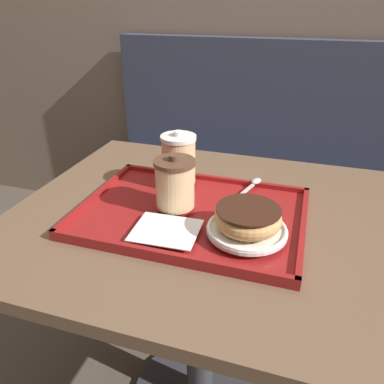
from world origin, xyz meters
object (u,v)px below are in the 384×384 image
coffee_cup_front (175,183)px  spoon (252,185)px  coffee_cup_rear (179,159)px  donut_chocolate_glazed (248,217)px

coffee_cup_front → spoon: bearing=44.6°
coffee_cup_front → spoon: size_ratio=0.82×
coffee_cup_front → coffee_cup_rear: (-0.03, 0.12, 0.01)m
coffee_cup_rear → spoon: coffee_cup_rear is taller
coffee_cup_rear → spoon: (0.19, 0.03, -0.06)m
coffee_cup_front → spoon: (0.15, 0.15, -0.05)m
donut_chocolate_glazed → spoon: bearing=96.5°
coffee_cup_rear → spoon: bearing=9.0°
coffee_cup_front → coffee_cup_rear: size_ratio=0.91×
coffee_cup_rear → spoon: 0.20m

